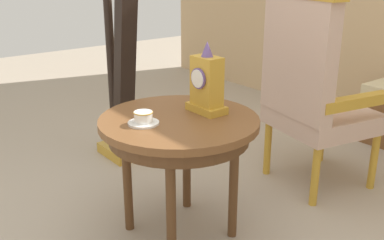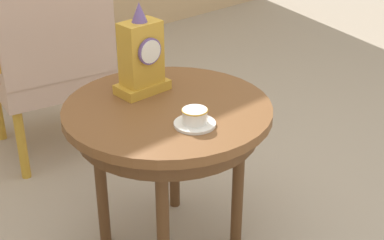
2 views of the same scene
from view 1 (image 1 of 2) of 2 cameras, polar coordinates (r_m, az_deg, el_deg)
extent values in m
plane|color=tan|center=(2.31, -0.26, -14.45)|extent=(10.00, 10.00, 0.00)
cylinder|color=brown|center=(2.09, -1.63, -0.18)|extent=(0.74, 0.74, 0.03)
cylinder|color=#56351C|center=(2.11, -1.61, -1.52)|extent=(0.65, 0.65, 0.07)
cylinder|color=#56351C|center=(2.19, 5.22, -7.92)|extent=(0.04, 0.04, 0.57)
cylinder|color=#56351C|center=(2.44, -0.67, -4.83)|extent=(0.04, 0.04, 0.57)
cylinder|color=#56351C|center=(2.26, -8.11, -7.15)|extent=(0.04, 0.04, 0.57)
cylinder|color=#56351C|center=(1.99, -2.64, -10.95)|extent=(0.04, 0.04, 0.57)
cylinder|color=white|center=(2.01, -6.08, -0.38)|extent=(0.14, 0.14, 0.01)
cylinder|color=white|center=(2.00, -6.11, 0.40)|extent=(0.08, 0.08, 0.05)
torus|color=gold|center=(2.00, -6.14, 0.97)|extent=(0.09, 0.09, 0.00)
cube|color=gold|center=(2.16, 1.83, 1.49)|extent=(0.19, 0.11, 0.04)
cube|color=gold|center=(2.12, 1.86, 4.90)|extent=(0.14, 0.09, 0.23)
cylinder|color=#664C8C|center=(2.09, 0.79, 5.22)|extent=(0.10, 0.01, 0.10)
cylinder|color=white|center=(2.08, 0.66, 5.19)|extent=(0.08, 0.00, 0.08)
cone|color=#664C8C|center=(2.09, 1.91, 8.88)|extent=(0.06, 0.06, 0.07)
cube|color=#CCA893|center=(2.79, 16.02, 0.20)|extent=(0.61, 0.61, 0.11)
cube|color=#CCA893|center=(2.55, 13.10, 7.44)|extent=(0.53, 0.19, 0.64)
cube|color=gold|center=(2.59, 19.74, 2.14)|extent=(0.16, 0.47, 0.06)
cube|color=gold|center=(2.91, 13.29, 4.62)|extent=(0.16, 0.47, 0.06)
cylinder|color=gold|center=(2.88, 21.78, -4.77)|extent=(0.04, 0.04, 0.35)
cylinder|color=gold|center=(3.16, 15.94, -1.96)|extent=(0.04, 0.04, 0.35)
cylinder|color=gold|center=(2.59, 15.16, -6.79)|extent=(0.04, 0.04, 0.35)
cylinder|color=gold|center=(2.89, 9.44, -3.45)|extent=(0.04, 0.04, 0.35)
cube|color=gold|center=(3.21, -8.60, -3.73)|extent=(0.32, 0.24, 0.07)
cylinder|color=black|center=(3.08, -10.33, 10.94)|extent=(0.06, 0.06, 1.56)
cube|color=black|center=(2.92, -8.35, 9.21)|extent=(0.28, 0.11, 1.43)
camera|label=2|loc=(2.74, -45.12, 17.77)|focal=53.02mm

